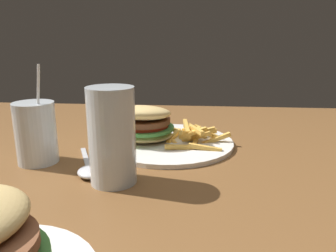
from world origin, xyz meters
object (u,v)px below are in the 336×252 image
object	(u,v)px
beer_glass	(112,139)
spoon	(90,170)
juice_glass	(36,134)
meal_plate_near	(155,131)

from	to	relation	value
beer_glass	spoon	bearing A→B (deg)	-27.40
beer_glass	juice_glass	bearing A→B (deg)	-24.19
beer_glass	spoon	xyz separation A→B (m)	(0.05, -0.03, -0.07)
meal_plate_near	juice_glass	size ratio (longest dim) A/B	1.54
beer_glass	meal_plate_near	bearing A→B (deg)	-102.55
beer_glass	juice_glass	xyz separation A→B (m)	(0.17, -0.08, -0.02)
meal_plate_near	beer_glass	size ratio (longest dim) A/B	1.82
juice_glass	spoon	world-z (taller)	juice_glass
meal_plate_near	beer_glass	xyz separation A→B (m)	(0.05, 0.21, 0.05)
beer_glass	spoon	size ratio (longest dim) A/B	0.93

